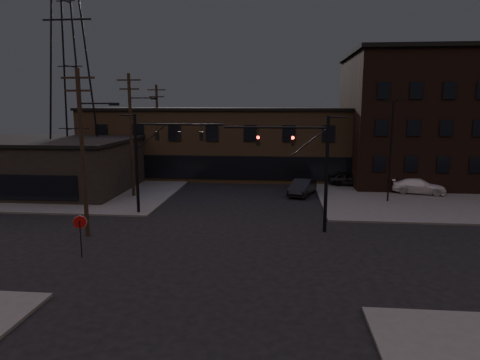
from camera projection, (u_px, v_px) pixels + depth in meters
The scene contains 18 objects.
ground at pixel (223, 250), 25.97m from camera, with size 140.00×140.00×0.00m, color black.
sidewalk_ne at pixel (456, 187), 45.41m from camera, with size 30.00×30.00×0.15m, color #474744.
sidewalk_nw at pixel (61, 180), 49.61m from camera, with size 30.00×30.00×0.15m, color #474744.
building_row at pixel (254, 143), 52.70m from camera, with size 40.00×12.00×8.00m, color brown.
building_right at pixel (448, 120), 48.11m from camera, with size 22.00×16.00×14.00m, color black.
building_left at pixel (48, 167), 43.12m from camera, with size 16.00×12.00×5.00m, color black.
traffic_signal_near at pixel (310, 161), 29.00m from camera, with size 7.12×0.24×8.00m.
traffic_signal_far at pixel (152, 152), 33.57m from camera, with size 7.12×0.24×8.00m.
stop_sign at pixel (80, 227), 24.47m from camera, with size 0.72×0.33×2.48m.
utility_pole_near at pixel (83, 149), 27.80m from camera, with size 3.70×0.28×11.00m.
utility_pole_mid at pixel (132, 133), 39.61m from camera, with size 3.70×0.28×11.50m.
utility_pole_far at pixel (158, 129), 51.53m from camera, with size 2.20×0.28×11.00m.
transmission_tower at pixel (70, 66), 43.13m from camera, with size 7.00×7.00×25.00m, color black, non-canonical shape.
lot_light_a at pixel (391, 141), 37.48m from camera, with size 1.50×0.28×9.14m.
lot_light_b at pixel (441, 138), 41.80m from camera, with size 1.50×0.28×9.14m.
parked_car_lot_a at pixel (348, 179), 45.72m from camera, with size 1.63×4.05×1.38m, color black.
parked_car_lot_b at pixel (419, 186), 41.59m from camera, with size 2.02×4.98×1.44m, color silver.
car_crossing at pixel (302, 187), 41.47m from camera, with size 1.66×4.77×1.57m, color black.
Camera 1 is at (3.42, -24.60, 8.78)m, focal length 32.00 mm.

